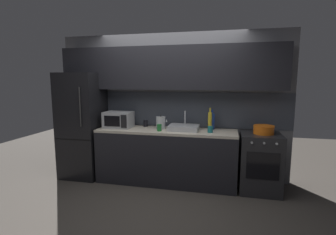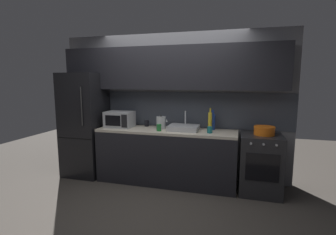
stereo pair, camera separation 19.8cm
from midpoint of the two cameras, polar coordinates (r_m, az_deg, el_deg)
ground_plane at (r=3.62m, az=-5.53°, el=-19.63°), size 10.00×10.00×0.00m
back_wall at (r=4.36m, az=-0.86°, el=6.39°), size 4.02×0.44×2.50m
counter_run at (r=4.25m, az=-1.78°, el=-8.72°), size 2.28×0.60×0.90m
refrigerator at (r=4.75m, az=-19.88°, el=-1.66°), size 0.68×0.69×1.83m
oven_range at (r=4.15m, az=18.73°, el=-9.60°), size 0.60×0.62×0.90m
microwave at (r=4.42m, az=-12.37°, el=-0.47°), size 0.46×0.35×0.27m
sink_basin at (r=4.10m, az=2.18°, el=-2.29°), size 0.48×0.38×0.30m
kettle at (r=4.21m, az=-2.98°, el=-1.16°), size 0.19×0.16×0.23m
wine_bottle_blue at (r=4.21m, az=8.63°, el=-0.81°), size 0.08×0.08×0.33m
wine_bottle_yellow at (r=4.10m, az=8.07°, el=-0.78°), size 0.06×0.06×0.36m
mug_green at (r=4.02m, az=-3.39°, el=-2.32°), size 0.07×0.07×0.11m
mug_teal at (r=3.94m, az=8.10°, el=-2.69°), size 0.08×0.08×0.10m
mug_dark at (r=4.45m, az=-6.35°, el=-1.34°), size 0.08×0.08×0.11m
cooking_pot at (r=4.03m, az=19.49°, el=-2.62°), size 0.30×0.30×0.13m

